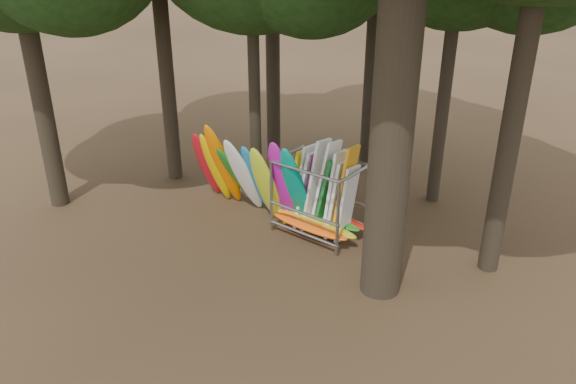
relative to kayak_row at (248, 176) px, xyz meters
The scene contains 3 objects.
ground 2.39m from the kayak_row, 60.05° to the right, with size 120.00×120.00×0.00m, color #47331E.
kayak_row is the anchor object (origin of this frame).
storage_rack 2.45m from the kayak_row, 11.23° to the left, with size 3.25×1.50×2.93m.
Camera 1 is at (9.99, -9.86, 8.12)m, focal length 35.00 mm.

